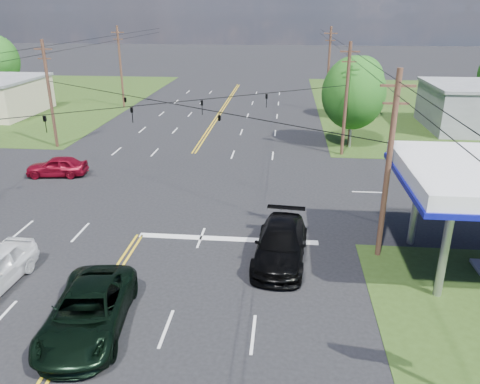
# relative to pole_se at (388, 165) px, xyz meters

# --- Properties ---
(ground) EXTENTS (280.00, 280.00, 0.00)m
(ground) POSITION_rel_pole_se_xyz_m (-13.00, 9.00, -4.92)
(ground) COLOR black
(ground) RESTS_ON ground
(stop_bar) EXTENTS (10.00, 0.50, 0.02)m
(stop_bar) POSITION_rel_pole_se_xyz_m (-8.00, 1.00, -4.92)
(stop_bar) COLOR silver
(stop_bar) RESTS_ON ground
(pole_se) EXTENTS (1.60, 0.28, 9.50)m
(pole_se) POSITION_rel_pole_se_xyz_m (0.00, 0.00, 0.00)
(pole_se) COLOR #482C1E
(pole_se) RESTS_ON ground
(pole_nw) EXTENTS (1.60, 0.28, 9.50)m
(pole_nw) POSITION_rel_pole_se_xyz_m (-26.00, 18.00, 0.00)
(pole_nw) COLOR #482C1E
(pole_nw) RESTS_ON ground
(pole_ne) EXTENTS (1.60, 0.28, 9.50)m
(pole_ne) POSITION_rel_pole_se_xyz_m (0.00, 18.00, 0.00)
(pole_ne) COLOR #482C1E
(pole_ne) RESTS_ON ground
(pole_left_far) EXTENTS (1.60, 0.28, 10.00)m
(pole_left_far) POSITION_rel_pole_se_xyz_m (-26.00, 37.00, 0.25)
(pole_left_far) COLOR #482C1E
(pole_left_far) RESTS_ON ground
(pole_right_far) EXTENTS (1.60, 0.28, 10.00)m
(pole_right_far) POSITION_rel_pole_se_xyz_m (0.00, 37.00, 0.25)
(pole_right_far) COLOR #482C1E
(pole_right_far) RESTS_ON ground
(span_wire_signals) EXTENTS (26.00, 18.00, 1.13)m
(span_wire_signals) POSITION_rel_pole_se_xyz_m (-13.00, 9.00, 1.08)
(span_wire_signals) COLOR black
(span_wire_signals) RESTS_ON ground
(power_lines) EXTENTS (26.04, 100.00, 0.64)m
(power_lines) POSITION_rel_pole_se_xyz_m (-13.00, 7.00, 3.68)
(power_lines) COLOR black
(power_lines) RESTS_ON ground
(tree_right_a) EXTENTS (5.70, 5.70, 8.18)m
(tree_right_a) POSITION_rel_pole_se_xyz_m (1.00, 21.00, -0.05)
(tree_right_a) COLOR #482C1E
(tree_right_a) RESTS_ON ground
(tree_right_b) EXTENTS (4.94, 4.94, 7.09)m
(tree_right_b) POSITION_rel_pole_se_xyz_m (3.50, 33.00, -0.70)
(tree_right_b) COLOR #482C1E
(tree_right_b) RESTS_ON ground
(pickup_dkgreen) EXTENTS (3.60, 6.56, 1.74)m
(pickup_dkgreen) POSITION_rel_pole_se_xyz_m (-12.50, -7.34, -4.04)
(pickup_dkgreen) COLOR black
(pickup_dkgreen) RESTS_ON ground
(suv_black) EXTENTS (2.99, 6.34, 1.79)m
(suv_black) POSITION_rel_pole_se_xyz_m (-5.04, -0.99, -4.02)
(suv_black) COLOR black
(suv_black) RESTS_ON ground
(sedan_red) EXTENTS (4.66, 2.32, 1.52)m
(sedan_red) POSITION_rel_pole_se_xyz_m (-22.21, 10.23, -4.15)
(sedan_red) COLOR maroon
(sedan_red) RESTS_ON ground
(polesign_ne) EXTENTS (2.07, 0.95, 7.66)m
(polesign_ne) POSITION_rel_pole_se_xyz_m (0.97, 20.47, 1.00)
(polesign_ne) COLOR #A5A5AA
(polesign_ne) RESTS_ON ground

